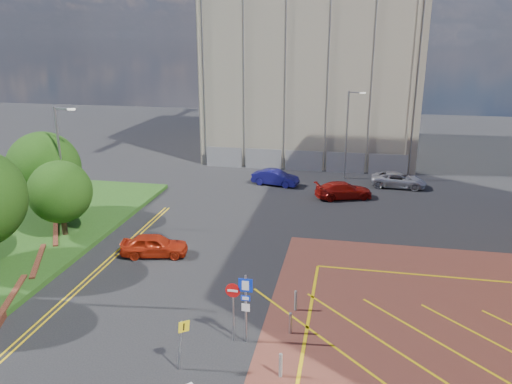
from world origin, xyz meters
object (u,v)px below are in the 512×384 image
(warning_sign, at_px, (181,339))
(car_red_left, at_px, (154,245))
(tree_c, at_px, (60,192))
(car_silver_back, at_px, (398,180))
(car_red_back, at_px, (344,190))
(lamp_left_far, at_px, (62,161))
(tree_d, at_px, (44,167))
(lamp_back, at_px, (348,132))
(car_blue_back, at_px, (275,178))
(sign_cluster, at_px, (241,302))

(warning_sign, distance_m, car_red_left, 11.25)
(tree_c, bearing_deg, car_silver_back, 35.94)
(car_red_back, height_order, car_silver_back, car_red_back)
(lamp_left_far, bearing_deg, car_red_back, 28.46)
(tree_d, relative_size, car_silver_back, 1.29)
(warning_sign, bearing_deg, lamp_left_far, 133.95)
(lamp_back, bearing_deg, car_blue_back, -151.02)
(tree_c, height_order, car_red_back, tree_c)
(lamp_left_far, relative_size, warning_sign, 3.56)
(tree_c, xyz_separation_m, lamp_left_far, (-0.92, 2.00, 1.47))
(lamp_back, relative_size, car_silver_back, 1.70)
(lamp_back, distance_m, car_red_back, 7.02)
(lamp_left_far, bearing_deg, lamp_back, 40.86)
(tree_c, bearing_deg, warning_sign, -43.52)
(tree_d, bearing_deg, sign_cluster, -35.58)
(lamp_left_far, height_order, lamp_back, lamp_left_far)
(tree_c, xyz_separation_m, car_red_back, (17.58, 12.03, -2.52))
(tree_d, bearing_deg, car_blue_back, 38.70)
(lamp_left_far, xyz_separation_m, car_red_back, (18.50, 10.03, -3.99))
(car_red_left, xyz_separation_m, car_red_back, (10.83, 13.41, -0.00))
(lamp_left_far, height_order, car_red_left, lamp_left_far)
(sign_cluster, bearing_deg, warning_sign, -128.76)
(tree_c, bearing_deg, lamp_left_far, 114.71)
(lamp_back, relative_size, car_red_left, 2.02)
(lamp_back, relative_size, car_red_back, 1.73)
(warning_sign, xyz_separation_m, car_red_left, (-5.19, 9.95, -0.75))
(lamp_left_far, xyz_separation_m, lamp_back, (18.50, 16.00, -0.30))
(car_silver_back, bearing_deg, sign_cluster, 164.75)
(lamp_back, relative_size, car_blue_back, 1.94)
(sign_cluster, distance_m, car_red_back, 21.42)
(sign_cluster, bearing_deg, car_red_back, 79.82)
(tree_c, height_order, sign_cluster, tree_c)
(car_silver_back, bearing_deg, car_red_back, 134.60)
(car_blue_back, height_order, car_red_back, car_blue_back)
(tree_d, distance_m, sign_cluster, 20.74)
(car_blue_back, distance_m, car_red_back, 6.57)
(car_red_left, distance_m, car_blue_back, 16.76)
(car_silver_back, bearing_deg, lamp_left_far, 124.61)
(tree_c, bearing_deg, car_red_back, 34.38)
(car_red_left, bearing_deg, tree_c, 66.58)
(warning_sign, height_order, car_red_left, warning_sign)
(car_red_left, height_order, car_red_back, car_red_left)
(tree_d, height_order, car_silver_back, tree_d)
(sign_cluster, xyz_separation_m, car_red_left, (-7.05, 7.63, -1.28))
(tree_d, height_order, lamp_back, lamp_back)
(car_red_back, bearing_deg, sign_cluster, 150.07)
(sign_cluster, bearing_deg, car_red_left, 132.74)
(warning_sign, relative_size, car_blue_back, 0.55)
(tree_d, xyz_separation_m, lamp_back, (20.58, 15.00, 0.49))
(lamp_back, xyz_separation_m, car_red_left, (-10.84, -19.38, -3.68))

